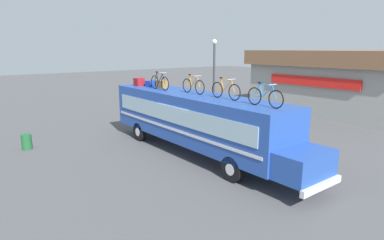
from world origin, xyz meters
name	(u,v)px	position (x,y,z in m)	size (l,w,h in m)	color
ground_plane	(193,152)	(0.00, 0.00, 0.00)	(120.00, 120.00, 0.00)	#4C4C4F
bus	(196,119)	(0.27, 0.00, 1.77)	(12.74, 2.43, 2.95)	#23479E
luggage_bag_1	(139,82)	(-4.69, -0.33, 3.18)	(0.53, 0.48, 0.44)	maroon
luggage_bag_2	(152,84)	(-3.86, 0.05, 3.12)	(0.63, 0.56, 0.33)	#193899
luggage_bag_3	(162,84)	(-3.01, 0.19, 3.16)	(0.72, 0.35, 0.41)	olive
rooftop_bicycle_1	(160,82)	(-2.35, -0.38, 3.35)	(1.72, 0.44, 0.95)	black
rooftop_bicycle_2	(193,86)	(-0.06, 0.08, 3.34)	(1.70, 0.44, 0.92)	black
rooftop_bicycle_3	(226,90)	(2.19, 0.09, 3.34)	(1.77, 0.44, 0.93)	black
rooftop_bicycle_4	(265,97)	(4.47, -0.06, 3.33)	(1.71, 0.44, 0.91)	black
roadside_building	(346,80)	(-1.27, 17.16, 2.55)	(13.06, 10.73, 4.95)	#9E9E99
trash_bin	(27,142)	(-5.63, -6.45, 0.39)	(0.50, 0.50, 0.79)	#1E592D
street_lamp	(214,76)	(-3.57, 4.54, 3.38)	(0.32, 0.32, 5.67)	#38383D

